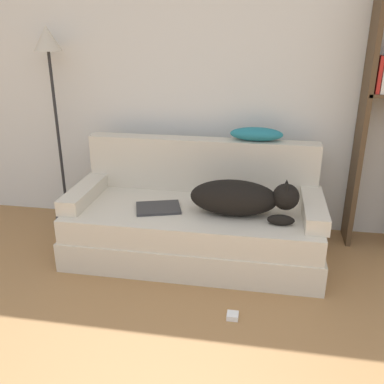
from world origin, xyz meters
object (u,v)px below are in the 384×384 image
couch (194,231)px  power_adapter (233,316)px  dog (241,198)px  floor_lamp (50,66)px  laptop (158,208)px  throw_pillow (256,134)px

couch → power_adapter: 0.81m
dog → floor_lamp: (-1.55, 0.50, 0.79)m
power_adapter → couch: bearing=116.3°
couch → power_adapter: size_ratio=26.71×
couch → dog: dog is taller
floor_lamp → power_adapter: (1.56, -1.12, -1.29)m
couch → laptop: 0.33m
floor_lamp → power_adapter: size_ratio=23.73×
floor_lamp → couch: bearing=-19.0°
dog → floor_lamp: 1.81m
laptop → throw_pillow: 0.92m
dog → power_adapter: (0.01, -0.62, -0.50)m
laptop → dog: bearing=-17.2°
dog → floor_lamp: bearing=162.1°
couch → floor_lamp: size_ratio=1.13×
dog → laptop: dog is taller
couch → throw_pillow: bearing=42.4°
throw_pillow → power_adapter: size_ratio=5.80×
dog → power_adapter: bearing=-89.0°
dog → floor_lamp: floor_lamp is taller
laptop → throw_pillow: (0.65, 0.46, 0.45)m
dog → laptop: bearing=-179.6°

